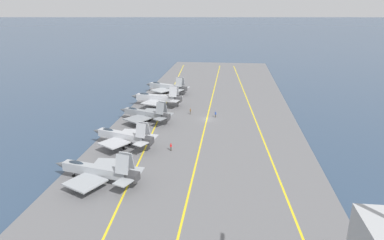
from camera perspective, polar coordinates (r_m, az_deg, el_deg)
name	(u,v)px	position (r m, az deg, el deg)	size (l,w,h in m)	color
ground_plane	(207,121)	(96.09, 2.48, -0.09)	(2000.00, 2000.00, 0.00)	#2D425B
carrier_deck	(207,120)	(96.02, 2.48, 0.02)	(203.94, 49.29, 0.40)	slate
deck_stripe_foul_line	(256,121)	(96.00, 10.58, -0.16)	(183.54, 0.36, 0.01)	yellow
deck_stripe_centerline	(207,119)	(95.96, 2.49, 0.14)	(183.54, 0.36, 0.01)	yellow
deck_stripe_edge_line	(159,117)	(97.82, -5.46, 0.43)	(183.54, 0.36, 0.01)	yellow
parked_jet_nearest	(97,170)	(63.98, -15.55, -8.10)	(13.30, 17.26, 6.40)	#93999E
parked_jet_second	(123,136)	(77.73, -11.43, -2.60)	(12.31, 16.01, 6.57)	#A8AAAF
parked_jet_third	(145,113)	(93.93, -7.82, 1.09)	(13.40, 16.01, 6.28)	gray
parked_jet_fourth	(157,98)	(108.66, -5.90, 3.71)	(13.80, 16.96, 6.77)	#A8AAAF
parked_jet_fifth	(166,87)	(125.12, -4.31, 5.56)	(13.54, 17.27, 6.35)	#9EA3A8
crew_brown_vest	(190,111)	(99.88, -0.27, 1.51)	(0.46, 0.41, 1.85)	#4C473D
crew_red_vest	(171,147)	(75.02, -3.54, -4.45)	(0.39, 0.45, 1.76)	#383328
crew_blue_vest	(216,114)	(97.41, 3.94, 0.99)	(0.43, 0.46, 1.78)	#383328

